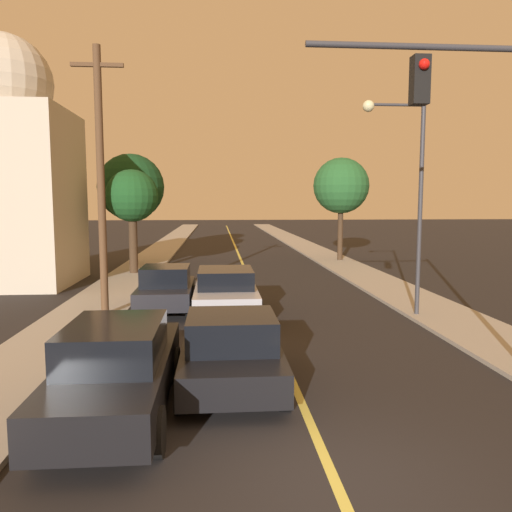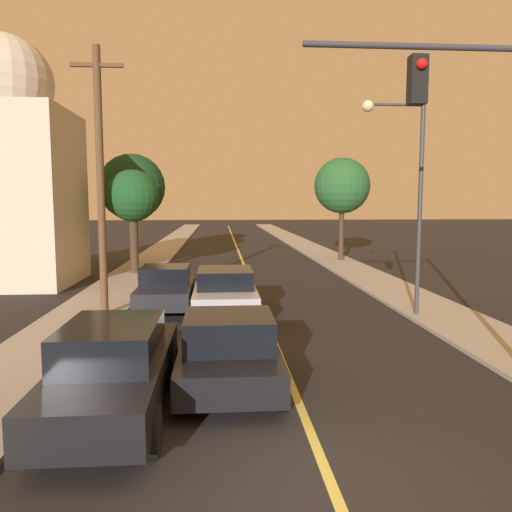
% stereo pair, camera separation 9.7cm
% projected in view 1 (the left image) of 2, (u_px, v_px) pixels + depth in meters
% --- Properties ---
extents(ground_plane, '(200.00, 200.00, 0.00)m').
position_uv_depth(ground_plane, '(336.00, 485.00, 6.59)').
color(ground_plane, black).
extents(road_surface, '(9.13, 80.00, 0.01)m').
position_uv_depth(road_surface, '(235.00, 246.00, 42.27)').
color(road_surface, black).
rests_on(road_surface, ground).
extents(sidewalk_left, '(2.50, 80.00, 0.12)m').
position_uv_depth(sidewalk_left, '(166.00, 246.00, 41.81)').
color(sidewalk_left, '#9E998E').
rests_on(sidewalk_left, ground).
extents(sidewalk_right, '(2.50, 80.00, 0.12)m').
position_uv_depth(sidewalk_right, '(303.00, 245.00, 42.72)').
color(sidewalk_right, '#9E998E').
rests_on(sidewalk_right, ground).
extents(car_near_lane_front, '(2.08, 3.82, 1.53)m').
position_uv_depth(car_near_lane_front, '(231.00, 351.00, 9.95)').
color(car_near_lane_front, black).
rests_on(car_near_lane_front, ground).
extents(car_near_lane_second, '(2.07, 4.63, 1.61)m').
position_uv_depth(car_near_lane_second, '(226.00, 292.00, 16.10)').
color(car_near_lane_second, '#A5A8B2').
rests_on(car_near_lane_second, ground).
extents(car_outer_lane_front, '(1.89, 4.86, 1.69)m').
position_uv_depth(car_outer_lane_front, '(117.00, 369.00, 8.61)').
color(car_outer_lane_front, black).
rests_on(car_outer_lane_front, ground).
extents(car_outer_lane_second, '(1.90, 3.86, 1.57)m').
position_uv_depth(car_outer_lane_second, '(166.00, 289.00, 17.03)').
color(car_outer_lane_second, black).
rests_on(car_outer_lane_second, ground).
extents(traffic_signal_mast, '(4.95, 0.42, 6.75)m').
position_uv_depth(traffic_signal_mast, '(497.00, 153.00, 9.66)').
color(traffic_signal_mast, '#333338').
rests_on(traffic_signal_mast, ground).
extents(streetlamp_right, '(2.01, 0.36, 6.76)m').
position_uv_depth(streetlamp_right, '(406.00, 177.00, 15.71)').
color(streetlamp_right, '#333338').
rests_on(streetlamp_right, ground).
extents(utility_pole_left, '(1.60, 0.24, 8.40)m').
position_uv_depth(utility_pole_left, '(101.00, 178.00, 15.63)').
color(utility_pole_left, '#513823').
rests_on(utility_pole_left, ground).
extents(tree_left_near, '(2.65, 2.65, 5.26)m').
position_uv_depth(tree_left_near, '(132.00, 197.00, 25.27)').
color(tree_left_near, '#3D2B1C').
rests_on(tree_left_near, ground).
extents(tree_left_far, '(3.85, 3.85, 6.42)m').
position_uv_depth(tree_left_far, '(131.00, 187.00, 29.09)').
color(tree_left_far, '#4C3823').
rests_on(tree_left_far, ground).
extents(tree_right_near, '(3.45, 3.45, 6.36)m').
position_uv_depth(tree_right_near, '(341.00, 186.00, 30.94)').
color(tree_right_near, '#3D2B1C').
rests_on(tree_right_near, ground).
extents(domed_building_left, '(5.45, 5.45, 11.02)m').
position_uv_depth(domed_building_left, '(8.00, 172.00, 22.20)').
color(domed_building_left, '#BCB29E').
rests_on(domed_building_left, ground).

